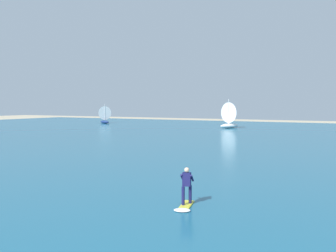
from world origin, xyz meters
name	(u,v)px	position (x,y,z in m)	size (l,w,h in m)	color
ocean	(282,140)	(0.00, 51.73, 0.05)	(160.00, 90.00, 0.10)	#1E607F
kitesurfer	(186,193)	(2.91, 18.37, 0.70)	(1.02, 2.03, 1.67)	yellow
sailboat_leading	(232,115)	(-12.90, 70.52, 2.48)	(4.12, 4.61, 5.19)	white
sailboat_anchored_offshore	(104,114)	(-43.38, 72.64, 2.06)	(3.84, 3.41, 4.28)	navy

